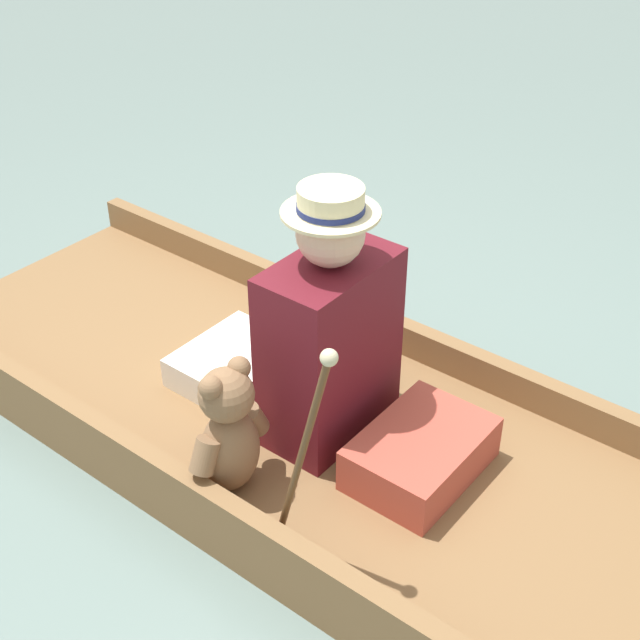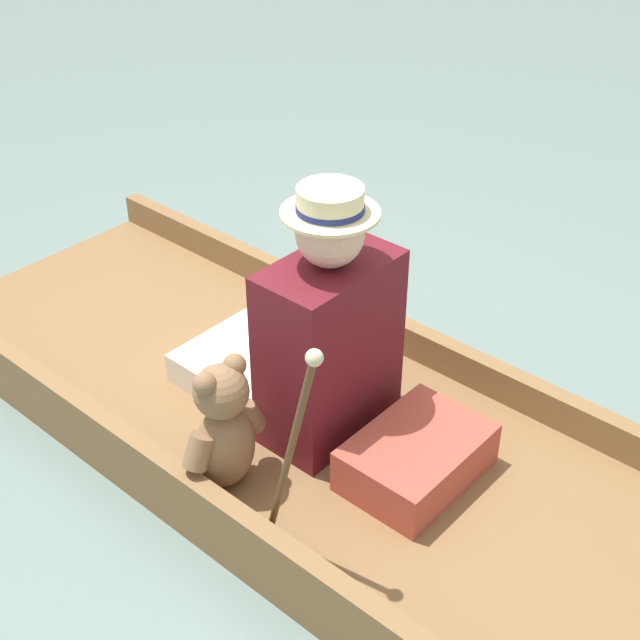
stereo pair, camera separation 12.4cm
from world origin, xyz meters
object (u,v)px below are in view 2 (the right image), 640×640
object	(u,v)px
seated_person	(313,339)
walking_cane	(294,436)
teddy_bear	(223,428)
wine_glass	(311,306)

from	to	relation	value
seated_person	walking_cane	distance (m)	0.61
teddy_bear	walking_cane	xyz separation A→B (m)	(-0.07, -0.36, 0.23)
wine_glass	seated_person	bearing A→B (deg)	-137.23
teddy_bear	wine_glass	world-z (taller)	teddy_bear
teddy_bear	wine_glass	distance (m)	0.88
wine_glass	walking_cane	size ratio (longest dim) A/B	0.17
seated_person	walking_cane	size ratio (longest dim) A/B	1.16
wine_glass	walking_cane	world-z (taller)	walking_cane
teddy_bear	seated_person	bearing A→B (deg)	1.17
seated_person	wine_glass	size ratio (longest dim) A/B	6.90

